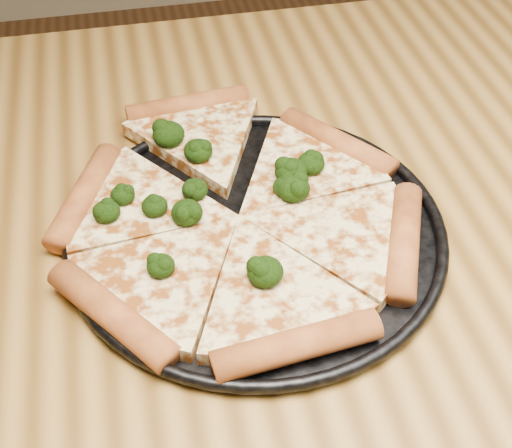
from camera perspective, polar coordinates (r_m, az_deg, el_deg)
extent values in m
cube|color=olive|center=(0.72, 8.69, -0.68)|extent=(1.20, 0.90, 0.04)
cylinder|color=black|center=(0.68, 0.00, -0.79)|extent=(0.36, 0.36, 0.01)
torus|color=black|center=(0.68, 0.00, -0.37)|extent=(0.37, 0.37, 0.01)
cylinder|color=#BD682F|center=(0.77, 6.67, 6.61)|extent=(0.11, 0.13, 0.03)
cylinder|color=#BD682F|center=(0.83, -5.59, 9.62)|extent=(0.15, 0.04, 0.03)
cylinder|color=#BD682F|center=(0.72, -13.84, 2.28)|extent=(0.08, 0.14, 0.03)
cylinder|color=#BD682F|center=(0.61, -11.70, -7.21)|extent=(0.11, 0.13, 0.03)
cylinder|color=#BD682F|center=(0.58, 3.35, -9.85)|extent=(0.15, 0.04, 0.03)
cylinder|color=#BD682F|center=(0.67, 12.01, -1.38)|extent=(0.08, 0.14, 0.03)
ellipsoid|color=black|center=(0.74, -4.76, 5.99)|extent=(0.03, 0.03, 0.02)
ellipsoid|color=black|center=(0.70, -10.86, 2.35)|extent=(0.02, 0.02, 0.02)
ellipsoid|color=black|center=(0.76, -7.17, 7.29)|extent=(0.03, 0.03, 0.03)
ellipsoid|color=black|center=(0.61, 0.76, -3.93)|extent=(0.03, 0.03, 0.02)
ellipsoid|color=black|center=(0.69, 2.36, 3.06)|extent=(0.02, 0.02, 0.02)
ellipsoid|color=black|center=(0.71, 2.88, 4.31)|extent=(0.03, 0.03, 0.02)
ellipsoid|color=black|center=(0.69, -5.02, 2.85)|extent=(0.03, 0.03, 0.02)
ellipsoid|color=black|center=(0.69, 3.08, 2.94)|extent=(0.03, 0.03, 0.02)
ellipsoid|color=black|center=(0.62, -7.80, -3.41)|extent=(0.03, 0.03, 0.02)
ellipsoid|color=black|center=(0.72, 4.51, 4.97)|extent=(0.03, 0.03, 0.02)
ellipsoid|color=black|center=(0.68, -12.12, 1.00)|extent=(0.03, 0.03, 0.02)
ellipsoid|color=black|center=(0.68, -8.30, 1.47)|extent=(0.03, 0.03, 0.02)
ellipsoid|color=black|center=(0.67, -5.67, 0.95)|extent=(0.03, 0.03, 0.02)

